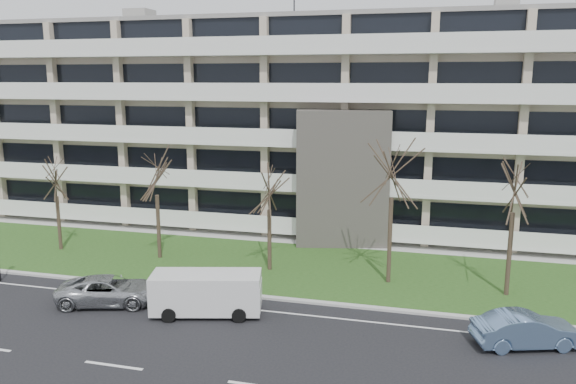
# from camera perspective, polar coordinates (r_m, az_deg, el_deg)

# --- Properties ---
(grass_verge) EXTENTS (90.00, 10.00, 0.06)m
(grass_verge) POSITION_cam_1_polar(r_m,az_deg,el_deg) (33.16, 3.87, -7.87)
(grass_verge) COLOR #204316
(grass_verge) RESTS_ON ground
(curb) EXTENTS (90.00, 0.35, 0.12)m
(curb) POSITION_cam_1_polar(r_m,az_deg,el_deg) (28.57, 2.00, -11.06)
(curb) COLOR #B2B2AD
(curb) RESTS_ON ground
(sidewalk) EXTENTS (90.00, 2.00, 0.08)m
(sidewalk) POSITION_cam_1_polar(r_m,az_deg,el_deg) (38.32, 5.38, -5.19)
(sidewalk) COLOR #B2B2AD
(sidewalk) RESTS_ON ground
(lane_edge_line) EXTENTS (90.00, 0.12, 0.01)m
(lane_edge_line) POSITION_cam_1_polar(r_m,az_deg,el_deg) (27.24, 1.30, -12.34)
(lane_edge_line) COLOR white
(lane_edge_line) RESTS_ON ground
(apartment_building) EXTENTS (60.50, 15.10, 18.75)m
(apartment_building) POSITION_cam_1_polar(r_m,az_deg,el_deg) (43.60, 6.98, 6.95)
(apartment_building) COLOR tan
(apartment_building) RESTS_ON ground
(silver_pickup) EXTENTS (5.38, 3.54, 1.37)m
(silver_pickup) POSITION_cam_1_polar(r_m,az_deg,el_deg) (29.59, -17.74, -9.50)
(silver_pickup) COLOR #A7A9AE
(silver_pickup) RESTS_ON ground
(blue_sedan) EXTENTS (4.66, 2.82, 1.45)m
(blue_sedan) POSITION_cam_1_polar(r_m,az_deg,el_deg) (26.02, 23.07, -12.77)
(blue_sedan) COLOR #6686B1
(blue_sedan) RESTS_ON ground
(white_van) EXTENTS (5.45, 3.09, 2.00)m
(white_van) POSITION_cam_1_polar(r_m,az_deg,el_deg) (27.16, -8.15, -9.82)
(white_van) COLOR silver
(white_van) RESTS_ON ground
(tree_1) EXTENTS (3.19, 3.19, 6.39)m
(tree_1) POSITION_cam_1_polar(r_m,az_deg,el_deg) (38.64, -22.60, 1.60)
(tree_1) COLOR #382B21
(tree_1) RESTS_ON ground
(tree_2) EXTENTS (3.59, 3.59, 7.18)m
(tree_2) POSITION_cam_1_polar(r_m,az_deg,el_deg) (34.80, -13.29, 2.21)
(tree_2) COLOR #382B21
(tree_2) RESTS_ON ground
(tree_3) EXTENTS (3.23, 3.23, 6.47)m
(tree_3) POSITION_cam_1_polar(r_m,az_deg,el_deg) (31.79, -1.93, 0.63)
(tree_3) COLOR #382B21
(tree_3) RESTS_ON ground
(tree_4) EXTENTS (4.25, 4.25, 8.50)m
(tree_4) POSITION_cam_1_polar(r_m,az_deg,el_deg) (29.98, 10.58, 2.86)
(tree_4) COLOR #382B21
(tree_4) RESTS_ON ground
(tree_5) EXTENTS (3.93, 3.93, 7.87)m
(tree_5) POSITION_cam_1_polar(r_m,az_deg,el_deg) (29.94, 22.11, 1.23)
(tree_5) COLOR #382B21
(tree_5) RESTS_ON ground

